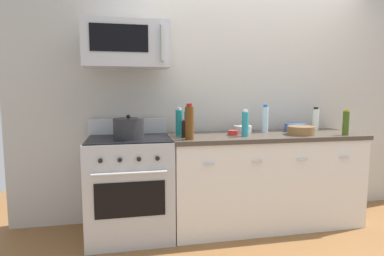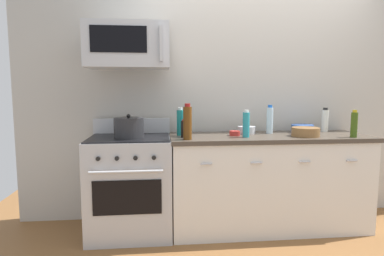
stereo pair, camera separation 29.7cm
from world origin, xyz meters
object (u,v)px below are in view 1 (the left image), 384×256
Objects in this scene: microwave at (127,45)px; bowl_steel_prep at (243,129)px; bottle_vinegar_white at (315,119)px; bottle_soda_blue at (188,124)px; bowl_red_small at (233,133)px; bottle_dish_soap at (245,124)px; range_oven at (130,186)px; bottle_soy_sauce_dark at (184,129)px; bottle_olive_oil at (346,123)px; bowl_blue_mixing at (295,127)px; bottle_wine_amber at (189,123)px; bowl_wooden_salad at (301,130)px; bottle_water_clear at (265,119)px; stockpot at (129,128)px; bottle_sparkling_teal at (179,122)px.

bowl_steel_prep is (1.14, 0.09, -0.79)m from microwave.
bottle_soda_blue is (-1.46, -0.20, 0.00)m from bottle_vinegar_white.
bottle_dish_soap is at bearing -57.35° from bowl_red_small.
range_oven is 6.40× the size of bottle_soy_sauce_dark.
bottle_vinegar_white reaches higher than bottle_soy_sauce_dark.
bottle_soda_blue is (-0.53, 0.11, 0.00)m from bottle_dish_soap.
bottle_dish_soap is 1.51× the size of bottle_soy_sauce_dark.
bottle_olive_oil is 0.50m from bowl_blue_mixing.
bowl_blue_mixing is (0.74, 0.14, 0.02)m from bowl_red_small.
bottle_dish_soap is 1.14× the size of bowl_blue_mixing.
bottle_wine_amber is 1.13m from bowl_wooden_salad.
bowl_steel_prep is at bearing 153.92° from bowl_wooden_salad.
bowl_red_small is (0.49, 0.08, -0.06)m from bottle_soy_sauce_dark.
bottle_water_clear is 1.13× the size of bottle_soda_blue.
bowl_steel_prep is 0.59m from bowl_blue_mixing.
bowl_wooden_salad is at bearing -4.03° from range_oven.
microwave is 2.77× the size of stockpot.
bottle_wine_amber reaches higher than bottle_soda_blue.
range_oven is 0.82m from bottle_wine_amber.
bottle_soy_sauce_dark is 1.26m from bowl_blue_mixing.
bottle_dish_soap is 1.00× the size of bottle_soda_blue.
bottle_vinegar_white is 0.86m from bowl_steel_prep.
bottle_wine_amber is 0.55m from stockpot.
microwave reaches higher than bowl_wooden_salad.
range_oven is at bearing 158.12° from bottle_wine_amber.
bowl_steel_prep is at bearing 5.73° from bottle_sparkling_teal.
stockpot reaches higher than bowl_wooden_salad.
bottle_dish_soap is 0.80× the size of bottle_wine_amber.
bottle_sparkling_teal is at bearing 162.81° from bottle_dish_soap.
bottle_dish_soap reaches higher than bowl_steel_prep.
bottle_vinegar_white is 1.39× the size of bowl_steel_prep.
bottle_vinegar_white is at bearing 15.32° from bottle_wine_amber.
bowl_wooden_salad is at bearing -5.58° from microwave.
bottle_vinegar_white is 0.93× the size of stockpot.
bottle_water_clear is 1.59× the size of bowl_steel_prep.
bottle_olive_oil is at bearing -27.29° from bottle_water_clear.
bowl_red_small is at bearing -168.94° from bottle_vinegar_white.
bottle_vinegar_white is at bearing 11.06° from bowl_red_small.
bottle_soy_sauce_dark is 1.64× the size of bowl_red_small.
bowl_red_small is (0.99, -0.05, -0.81)m from microwave.
bottle_soy_sauce_dark is 0.93× the size of bowl_steel_prep.
bottle_vinegar_white is at bearing 10.62° from bottle_soy_sauce_dark.
microwave is at bearing 154.01° from bottle_wine_amber.
bottle_sparkling_teal is (0.48, 0.06, 0.58)m from range_oven.
microwave is 2.60× the size of bottle_water_clear.
stockpot is (0.00, -0.05, 0.54)m from range_oven.
bowl_wooden_salad is at bearing -108.72° from bowl_blue_mixing.
bowl_blue_mixing is at bearing 16.13° from bottle_wine_amber.
bottle_vinegar_white reaches higher than bowl_red_small.
bottle_soda_blue is 1.20m from bowl_blue_mixing.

